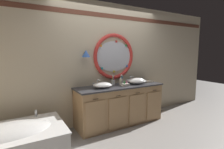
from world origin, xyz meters
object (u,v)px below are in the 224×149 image
object	(u,v)px
sink_basin_right	(137,81)
bathtub	(9,144)
toiletry_basket	(126,85)
folded_hand_towel	(148,81)
toothbrush_holder_left	(113,82)
sink_basin_left	(103,85)
soap_dispenser	(121,82)
toothbrush_holder_right	(122,81)

from	to	relation	value
sink_basin_right	bathtub	bearing A→B (deg)	-171.16
toiletry_basket	folded_hand_towel	bearing A→B (deg)	8.54
sink_basin_right	toothbrush_holder_left	size ratio (longest dim) A/B	1.93
sink_basin_right	toothbrush_holder_left	distance (m)	0.54
sink_basin_left	soap_dispenser	distance (m)	0.50
sink_basin_right	toothbrush_holder_right	xyz separation A→B (m)	(-0.29, 0.18, -0.00)
sink_basin_right	folded_hand_towel	xyz separation A→B (m)	(0.36, 0.02, -0.05)
toothbrush_holder_right	sink_basin_right	bearing A→B (deg)	-30.74
toothbrush_holder_right	soap_dispenser	bearing A→B (deg)	-131.45
bathtub	sink_basin_left	distance (m)	1.80
sink_basin_left	folded_hand_towel	world-z (taller)	sink_basin_left
bathtub	folded_hand_towel	xyz separation A→B (m)	(2.87, 0.41, 0.56)
sink_basin_right	toiletry_basket	size ratio (longest dim) A/B	2.97
folded_hand_towel	soap_dispenser	bearing A→B (deg)	174.85
soap_dispenser	folded_hand_towel	bearing A→B (deg)	-5.15
sink_basin_left	toiletry_basket	bearing A→B (deg)	-10.16
toiletry_basket	toothbrush_holder_right	bearing A→B (deg)	74.62
sink_basin_left	sink_basin_right	world-z (taller)	sink_basin_right
sink_basin_left	toothbrush_holder_left	bearing A→B (deg)	25.98
soap_dispenser	bathtub	bearing A→B (deg)	-167.44
toothbrush_holder_left	toothbrush_holder_right	world-z (taller)	toothbrush_holder_right
sink_basin_left	toiletry_basket	size ratio (longest dim) A/B	2.69
toothbrush_holder_left	toiletry_basket	world-z (taller)	toothbrush_holder_left
sink_basin_right	toiletry_basket	xyz separation A→B (m)	(-0.37, -0.09, -0.04)
soap_dispenser	toiletry_basket	xyz separation A→B (m)	(0.01, -0.17, -0.04)
bathtub	sink_basin_left	world-z (taller)	sink_basin_left
toothbrush_holder_left	toiletry_basket	size ratio (longest dim) A/B	1.54
toothbrush_holder_left	soap_dispenser	size ratio (longest dim) A/B	1.39
bathtub	toothbrush_holder_left	size ratio (longest dim) A/B	6.78
sink_basin_right	toothbrush_holder_right	size ratio (longest dim) A/B	1.92
toothbrush_holder_left	soap_dispenser	distance (m)	0.17
toothbrush_holder_right	soap_dispenser	world-z (taller)	toothbrush_holder_right
sink_basin_right	toothbrush_holder_right	bearing A→B (deg)	149.26
toothbrush_holder_left	folded_hand_towel	size ratio (longest dim) A/B	1.26
toiletry_basket	soap_dispenser	bearing A→B (deg)	92.16
bathtub	toothbrush_holder_right	size ratio (longest dim) A/B	6.73
folded_hand_towel	toiletry_basket	xyz separation A→B (m)	(-0.72, -0.11, 0.01)
bathtub	toiletry_basket	distance (m)	2.24
sink_basin_left	folded_hand_towel	xyz separation A→B (m)	(1.22, 0.02, -0.04)
toothbrush_holder_left	toothbrush_holder_right	xyz separation A→B (m)	(0.22, 0.01, 0.00)
soap_dispenser	toiletry_basket	bearing A→B (deg)	-87.84
bathtub	sink_basin_left	size ratio (longest dim) A/B	3.87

